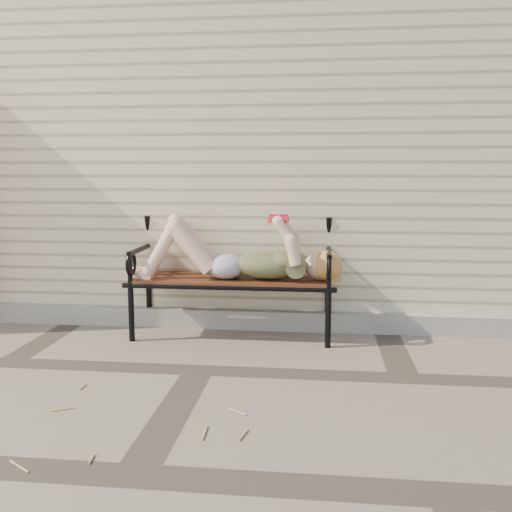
# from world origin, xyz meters

# --- Properties ---
(ground) EXTENTS (80.00, 80.00, 0.00)m
(ground) POSITION_xyz_m (0.00, 0.00, 0.00)
(ground) COLOR #75665A
(ground) RESTS_ON ground
(house_wall) EXTENTS (8.00, 4.00, 3.00)m
(house_wall) POSITION_xyz_m (0.00, 3.00, 1.50)
(house_wall) COLOR beige
(house_wall) RESTS_ON ground
(foundation_strip) EXTENTS (8.00, 0.10, 0.15)m
(foundation_strip) POSITION_xyz_m (0.00, 0.97, 0.07)
(foundation_strip) COLOR #A6A196
(foundation_strip) RESTS_ON ground
(garden_bench) EXTENTS (1.60, 0.64, 1.04)m
(garden_bench) POSITION_xyz_m (0.09, 0.87, 0.58)
(garden_bench) COLOR black
(garden_bench) RESTS_ON ground
(reading_woman) EXTENTS (1.51, 0.34, 0.48)m
(reading_woman) POSITION_xyz_m (0.10, 0.74, 0.62)
(reading_woman) COLOR #093043
(reading_woman) RESTS_ON ground
(straw_scatter) EXTENTS (3.06, 1.64, 0.01)m
(straw_scatter) POSITION_xyz_m (-0.67, -0.77, 0.01)
(straw_scatter) COLOR tan
(straw_scatter) RESTS_ON ground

